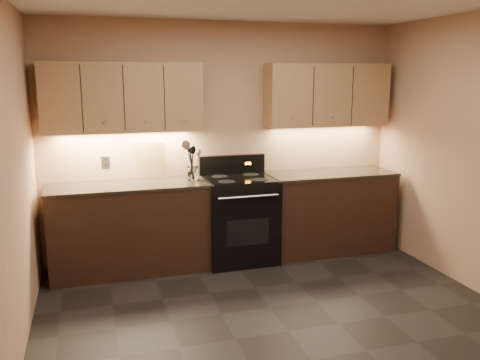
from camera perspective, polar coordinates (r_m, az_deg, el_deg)
name	(u,v)px	position (r m, az deg, el deg)	size (l,w,h in m)	color
floor	(289,331)	(4.28, 5.47, -16.54)	(4.00, 4.00, 0.00)	black
wall_back	(224,141)	(5.72, -1.80, 4.43)	(4.00, 0.04, 2.60)	tan
wall_left	(3,189)	(3.60, -25.06, -0.97)	(0.04, 4.00, 2.60)	tan
counter_left	(130,228)	(5.43, -12.27, -5.26)	(1.62, 0.62, 0.93)	black
counter_right	(329,211)	(6.02, 9.95, -3.48)	(1.46, 0.62, 0.93)	black
stove	(239,218)	(5.60, -0.12, -4.29)	(0.76, 0.68, 1.14)	black
upper_cab_left	(123,98)	(5.35, -13.02, 9.01)	(1.60, 0.30, 0.70)	#A47752
upper_cab_right	(327,95)	(5.95, 9.75, 9.38)	(1.44, 0.30, 0.70)	#A47752
outlet_plate	(106,162)	(5.56, -14.85, 1.95)	(0.09, 0.01, 0.12)	#B2B5BA
utensil_crock	(193,174)	(5.40, -5.31, 0.69)	(0.14, 0.14, 0.15)	white
cutting_board	(151,160)	(5.55, -9.98, 2.27)	(0.32, 0.02, 0.41)	tan
wooden_spoon	(191,164)	(5.36, -5.51, 1.81)	(0.06, 0.06, 0.32)	tan
black_spoon	(191,162)	(5.39, -5.51, 1.97)	(0.06, 0.06, 0.34)	black
black_turner	(193,163)	(5.36, -5.30, 1.94)	(0.08, 0.08, 0.35)	black
steel_spatula	(194,161)	(5.38, -5.17, 2.19)	(0.08, 0.08, 0.39)	silver
steel_skimmer	(197,160)	(5.38, -4.90, 2.27)	(0.09, 0.09, 0.40)	silver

